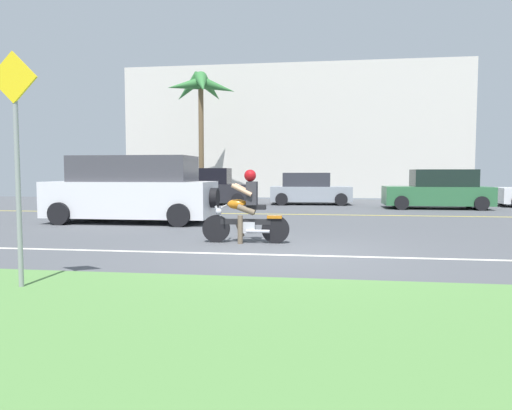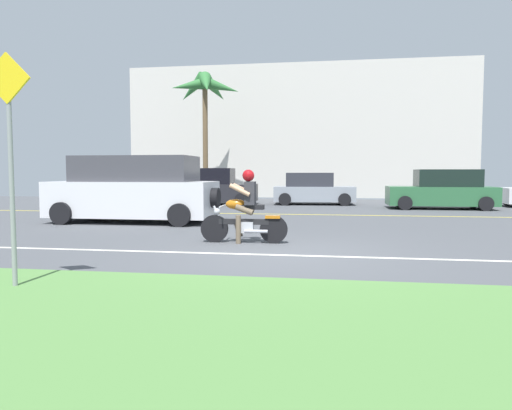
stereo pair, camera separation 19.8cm
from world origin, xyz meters
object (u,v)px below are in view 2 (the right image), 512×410
object	(u,v)px
suv_nearby	(134,190)
motorcyclist_distant	(145,196)
street_sign	(10,149)
palm_tree_0	(205,91)
parked_car_1	(212,188)
parked_car_3	(442,191)
parked_car_2	(313,190)
motorcyclist	(245,212)
parked_car_0	(122,189)

from	to	relation	value
suv_nearby	motorcyclist_distant	bearing A→B (deg)	108.20
street_sign	palm_tree_0	bearing A→B (deg)	97.96
parked_car_1	parked_car_3	bearing A→B (deg)	-7.04
parked_car_2	motorcyclist_distant	world-z (taller)	parked_car_2
motorcyclist	street_sign	bearing A→B (deg)	-115.92
parked_car_0	motorcyclist_distant	bearing A→B (deg)	-55.12
parked_car_1	parked_car_2	size ratio (longest dim) A/B	1.07
motorcyclist_distant	street_sign	world-z (taller)	street_sign
parked_car_3	palm_tree_0	xyz separation A→B (m)	(-11.08, 4.45, 5.00)
parked_car_1	parked_car_2	distance (m)	4.68
parked_car_3	palm_tree_0	distance (m)	12.94
suv_nearby	parked_car_1	world-z (taller)	suv_nearby
parked_car_2	parked_car_0	bearing A→B (deg)	-179.25
parked_car_0	parked_car_1	bearing A→B (deg)	-6.78
motorcyclist	suv_nearby	xyz separation A→B (m)	(-3.98, 3.56, 0.30)
parked_car_0	parked_car_3	xyz separation A→B (m)	(14.61, -1.78, 0.07)
parked_car_0	motorcyclist_distant	distance (m)	5.13
parked_car_1	motorcyclist_distant	bearing A→B (deg)	-115.66
suv_nearby	street_sign	xyz separation A→B (m)	(1.85, -7.94, 0.82)
motorcyclist	palm_tree_0	xyz separation A→B (m)	(-4.81, 14.76, 5.10)
parked_car_0	parked_car_3	size ratio (longest dim) A/B	1.00
parked_car_0	palm_tree_0	distance (m)	6.73
parked_car_1	motorcyclist_distant	xyz separation A→B (m)	(-1.75, -3.65, -0.20)
motorcyclist	suv_nearby	bearing A→B (deg)	138.21
motorcyclist	parked_car_1	bearing A→B (deg)	107.55
parked_car_1	palm_tree_0	distance (m)	6.04
motorcyclist	street_sign	world-z (taller)	street_sign
motorcyclist	suv_nearby	size ratio (longest dim) A/B	0.37
parked_car_0	parked_car_3	distance (m)	14.71
parked_car_0	palm_tree_0	bearing A→B (deg)	37.07
parked_car_1	parked_car_2	world-z (taller)	parked_car_1
suv_nearby	motorcyclist_distant	xyz separation A→B (m)	(-1.42, 4.32, -0.38)
parked_car_1	palm_tree_0	xyz separation A→B (m)	(-1.16, 3.22, 4.97)
parked_car_1	palm_tree_0	world-z (taller)	palm_tree_0
parked_car_3	motorcyclist_distant	bearing A→B (deg)	-168.25
parked_car_3	street_sign	bearing A→B (deg)	-119.76
suv_nearby	parked_car_2	bearing A→B (deg)	60.18
parked_car_0	street_sign	distance (m)	17.64
suv_nearby	parked_car_3	xyz separation A→B (m)	(10.25, 6.75, -0.21)
palm_tree_0	parked_car_3	bearing A→B (deg)	-21.88
parked_car_3	street_sign	world-z (taller)	street_sign
suv_nearby	palm_tree_0	size ratio (longest dim) A/B	0.74
parked_car_3	suv_nearby	bearing A→B (deg)	-146.64
parked_car_3	motorcyclist_distant	size ratio (longest dim) A/B	3.02
suv_nearby	parked_car_3	distance (m)	12.28
motorcyclist_distant	suv_nearby	bearing A→B (deg)	-71.80
parked_car_1	street_sign	xyz separation A→B (m)	(1.52, -15.92, 0.99)
parked_car_1	street_sign	bearing A→B (deg)	-84.56
parked_car_0	parked_car_3	bearing A→B (deg)	-6.96
parked_car_2	palm_tree_0	xyz separation A→B (m)	(-5.79, 2.54, 5.06)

